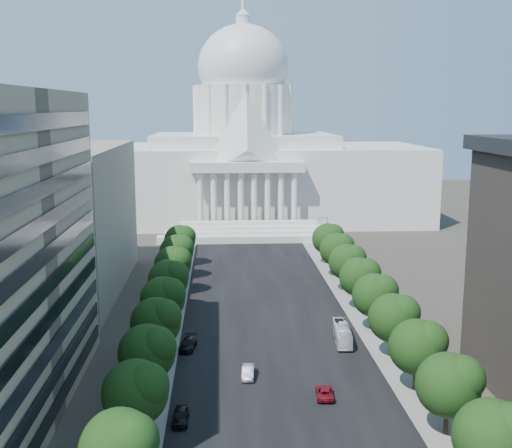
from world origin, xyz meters
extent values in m
cube|color=black|center=(0.00, 90.00, 0.00)|extent=(30.00, 260.00, 0.01)
cube|color=gray|center=(-19.00, 90.00, 0.00)|extent=(8.00, 260.00, 0.02)
cube|color=gray|center=(19.00, 90.00, 0.00)|extent=(8.00, 260.00, 0.02)
cube|color=white|center=(0.00, 185.00, 12.50)|extent=(120.00, 50.00, 25.00)
cube|color=white|center=(0.00, 185.00, 27.00)|extent=(60.00, 40.00, 4.00)
cube|color=white|center=(0.00, 158.00, 20.50)|extent=(34.00, 8.00, 3.00)
cylinder|color=white|center=(0.00, 185.00, 37.00)|extent=(32.00, 32.00, 16.00)
ellipsoid|color=white|center=(0.00, 185.00, 51.00)|extent=(30.00, 30.00, 27.60)
cylinder|color=white|center=(0.00, 185.00, 64.00)|extent=(4.80, 4.80, 7.00)
cone|color=white|center=(0.00, 185.00, 68.50)|extent=(5.20, 5.20, 2.50)
cylinder|color=white|center=(0.00, 185.00, 71.00)|extent=(1.20, 1.20, 4.00)
cube|color=gray|center=(-48.00, 100.00, 15.00)|extent=(38.00, 52.00, 30.00)
sphere|color=black|center=(-18.00, 24.00, 6.17)|extent=(7.60, 7.60, 7.60)
sphere|color=black|center=(-16.67, 23.24, 7.31)|extent=(5.32, 5.32, 5.32)
cylinder|color=#33261C|center=(-18.00, 36.00, 1.47)|extent=(0.56, 0.56, 2.94)
sphere|color=black|center=(-18.00, 36.00, 6.17)|extent=(7.60, 7.60, 7.60)
sphere|color=black|center=(-16.67, 35.24, 7.31)|extent=(5.32, 5.32, 5.32)
cylinder|color=#33261C|center=(-18.00, 48.00, 1.47)|extent=(0.56, 0.56, 2.94)
sphere|color=black|center=(-18.00, 48.00, 6.17)|extent=(7.60, 7.60, 7.60)
sphere|color=black|center=(-16.67, 47.24, 7.31)|extent=(5.32, 5.32, 5.32)
cylinder|color=#33261C|center=(-18.00, 60.00, 1.47)|extent=(0.56, 0.56, 2.94)
sphere|color=black|center=(-18.00, 60.00, 6.17)|extent=(7.60, 7.60, 7.60)
sphere|color=black|center=(-16.67, 59.24, 7.31)|extent=(5.32, 5.32, 5.32)
cylinder|color=#33261C|center=(-18.00, 72.00, 1.47)|extent=(0.56, 0.56, 2.94)
sphere|color=black|center=(-18.00, 72.00, 6.17)|extent=(7.60, 7.60, 7.60)
sphere|color=black|center=(-16.67, 71.24, 7.31)|extent=(5.32, 5.32, 5.32)
cylinder|color=#33261C|center=(-18.00, 84.00, 1.47)|extent=(0.56, 0.56, 2.94)
sphere|color=black|center=(-18.00, 84.00, 6.17)|extent=(7.60, 7.60, 7.60)
sphere|color=black|center=(-16.67, 83.24, 7.31)|extent=(5.32, 5.32, 5.32)
cylinder|color=#33261C|center=(-18.00, 96.00, 1.47)|extent=(0.56, 0.56, 2.94)
sphere|color=black|center=(-18.00, 96.00, 6.17)|extent=(7.60, 7.60, 7.60)
sphere|color=black|center=(-16.67, 95.24, 7.31)|extent=(5.32, 5.32, 5.32)
cylinder|color=#33261C|center=(-18.00, 108.00, 1.47)|extent=(0.56, 0.56, 2.94)
sphere|color=black|center=(-18.00, 108.00, 6.17)|extent=(7.60, 7.60, 7.60)
sphere|color=black|center=(-16.67, 107.24, 7.31)|extent=(5.32, 5.32, 5.32)
cylinder|color=#33261C|center=(-18.00, 120.00, 1.47)|extent=(0.56, 0.56, 2.94)
sphere|color=black|center=(-18.00, 120.00, 6.17)|extent=(7.60, 7.60, 7.60)
sphere|color=black|center=(-16.67, 119.24, 7.31)|extent=(5.32, 5.32, 5.32)
sphere|color=black|center=(18.00, 24.00, 6.17)|extent=(7.60, 7.60, 7.60)
sphere|color=black|center=(19.33, 23.24, 7.31)|extent=(5.32, 5.32, 5.32)
cylinder|color=#33261C|center=(18.00, 36.00, 1.47)|extent=(0.56, 0.56, 2.94)
sphere|color=black|center=(18.00, 36.00, 6.17)|extent=(7.60, 7.60, 7.60)
sphere|color=black|center=(19.33, 35.24, 7.31)|extent=(5.32, 5.32, 5.32)
cylinder|color=#33261C|center=(18.00, 48.00, 1.47)|extent=(0.56, 0.56, 2.94)
sphere|color=black|center=(18.00, 48.00, 6.17)|extent=(7.60, 7.60, 7.60)
sphere|color=black|center=(19.33, 47.24, 7.31)|extent=(5.32, 5.32, 5.32)
cylinder|color=#33261C|center=(18.00, 60.00, 1.47)|extent=(0.56, 0.56, 2.94)
sphere|color=black|center=(18.00, 60.00, 6.17)|extent=(7.60, 7.60, 7.60)
sphere|color=black|center=(19.33, 59.24, 7.31)|extent=(5.32, 5.32, 5.32)
cylinder|color=#33261C|center=(18.00, 72.00, 1.47)|extent=(0.56, 0.56, 2.94)
sphere|color=black|center=(18.00, 72.00, 6.17)|extent=(7.60, 7.60, 7.60)
sphere|color=black|center=(19.33, 71.24, 7.31)|extent=(5.32, 5.32, 5.32)
cylinder|color=#33261C|center=(18.00, 84.00, 1.47)|extent=(0.56, 0.56, 2.94)
sphere|color=black|center=(18.00, 84.00, 6.17)|extent=(7.60, 7.60, 7.60)
sphere|color=black|center=(19.33, 83.24, 7.31)|extent=(5.32, 5.32, 5.32)
cylinder|color=#33261C|center=(18.00, 96.00, 1.47)|extent=(0.56, 0.56, 2.94)
sphere|color=black|center=(18.00, 96.00, 6.17)|extent=(7.60, 7.60, 7.60)
sphere|color=black|center=(19.33, 95.24, 7.31)|extent=(5.32, 5.32, 5.32)
cylinder|color=#33261C|center=(18.00, 108.00, 1.47)|extent=(0.56, 0.56, 2.94)
sphere|color=black|center=(18.00, 108.00, 6.17)|extent=(7.60, 7.60, 7.60)
sphere|color=black|center=(19.33, 107.24, 7.31)|extent=(5.32, 5.32, 5.32)
cylinder|color=#33261C|center=(18.00, 120.00, 1.47)|extent=(0.56, 0.56, 2.94)
sphere|color=black|center=(18.00, 120.00, 6.17)|extent=(7.60, 7.60, 7.60)
sphere|color=black|center=(19.33, 119.24, 7.31)|extent=(5.32, 5.32, 5.32)
cylinder|color=gray|center=(20.50, 35.00, 4.50)|extent=(0.18, 0.18, 9.00)
cylinder|color=gray|center=(19.30, 35.00, 8.80)|extent=(2.40, 0.14, 0.14)
sphere|color=gray|center=(18.20, 35.00, 8.70)|extent=(0.44, 0.44, 0.44)
cylinder|color=gray|center=(20.50, 60.00, 4.50)|extent=(0.18, 0.18, 9.00)
cylinder|color=gray|center=(19.30, 60.00, 8.80)|extent=(2.40, 0.14, 0.14)
sphere|color=gray|center=(18.20, 60.00, 8.70)|extent=(0.44, 0.44, 0.44)
cylinder|color=gray|center=(20.50, 85.00, 4.50)|extent=(0.18, 0.18, 9.00)
cylinder|color=gray|center=(19.30, 85.00, 8.80)|extent=(2.40, 0.14, 0.14)
sphere|color=gray|center=(18.20, 85.00, 8.70)|extent=(0.44, 0.44, 0.44)
cylinder|color=gray|center=(20.50, 110.00, 4.50)|extent=(0.18, 0.18, 9.00)
cylinder|color=gray|center=(19.30, 110.00, 8.80)|extent=(2.40, 0.14, 0.14)
sphere|color=gray|center=(18.20, 110.00, 8.70)|extent=(0.44, 0.44, 0.44)
cylinder|color=gray|center=(20.50, 135.00, 4.50)|extent=(0.18, 0.18, 9.00)
cylinder|color=gray|center=(19.30, 135.00, 8.80)|extent=(2.40, 0.14, 0.14)
sphere|color=gray|center=(18.20, 135.00, 8.70)|extent=(0.44, 0.44, 0.44)
imported|color=black|center=(-13.28, 40.61, 0.82)|extent=(2.07, 4.88, 1.65)
imported|color=#A3A5AB|center=(-4.46, 53.45, 0.79)|extent=(2.04, 4.91, 1.58)
imported|color=maroon|center=(5.39, 46.43, 0.67)|extent=(2.63, 5.01, 1.34)
imported|color=black|center=(-13.50, 64.81, 0.81)|extent=(3.03, 5.87, 1.63)
imported|color=silver|center=(11.58, 66.61, 1.42)|extent=(3.30, 10.38, 2.84)
camera|label=1|loc=(-8.22, -32.33, 37.86)|focal=45.00mm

